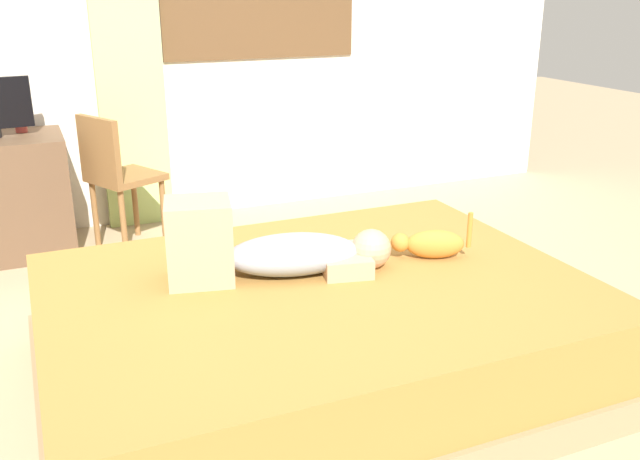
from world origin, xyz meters
TOP-DOWN VIEW (x-y plane):
  - ground_plane at (0.00, 0.00)m, footprint 16.00×16.00m
  - back_wall_with_window at (0.02, 2.56)m, footprint 6.40×0.14m
  - bed at (0.08, 0.04)m, footprint 2.23×1.67m
  - person_lying at (-0.07, 0.20)m, footprint 0.94×0.43m
  - cat at (0.65, 0.09)m, footprint 0.34×0.20m
  - cup at (-0.95, 2.27)m, footprint 0.07×0.07m
  - chair_by_desk at (-0.45, 1.97)m, footprint 0.51×0.51m
  - curtain_left at (-0.24, 2.44)m, footprint 0.44×0.06m

SIDE VIEW (x-z plane):
  - ground_plane at x=0.00m, z-range 0.00..0.00m
  - bed at x=0.08m, z-range 0.00..0.45m
  - chair_by_desk at x=-0.45m, z-range 0.08..0.94m
  - cat at x=0.65m, z-range 0.41..0.62m
  - person_lying at x=-0.07m, z-range 0.39..0.73m
  - cup at x=-0.95m, z-range 0.74..0.84m
  - curtain_left at x=-0.24m, z-range 0.00..2.43m
  - back_wall_with_window at x=0.02m, z-range 0.01..2.91m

